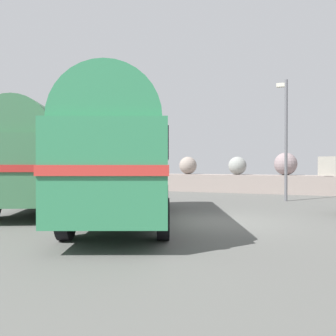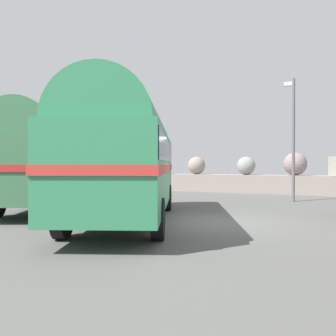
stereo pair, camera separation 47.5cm
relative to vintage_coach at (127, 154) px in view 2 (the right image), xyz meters
name	(u,v)px [view 2 (the right image)]	position (x,y,z in m)	size (l,w,h in m)	color
ground	(214,223)	(2.44, 0.92, -2.04)	(32.00, 26.00, 0.02)	#52524F
breakwater	(271,182)	(2.37, 12.74, -1.35)	(31.36, 1.93, 2.44)	gray
vintage_coach	(127,154)	(0.00, 0.00, 0.00)	(5.44, 8.85, 3.70)	black
second_coach	(54,156)	(-4.36, 1.75, 0.00)	(5.87, 8.77, 3.70)	black
lamp_post	(293,132)	(4.00, 8.21, 1.20)	(0.56, 0.86, 5.70)	#5B5B60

